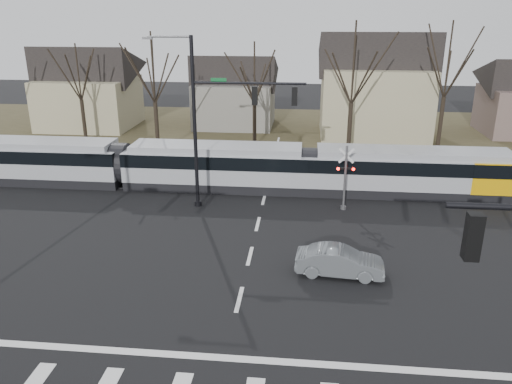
# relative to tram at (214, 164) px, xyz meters

# --- Properties ---
(ground) EXTENTS (140.00, 140.00, 0.00)m
(ground) POSITION_rel_tram_xyz_m (3.58, -16.00, -1.65)
(ground) COLOR black
(grass_verge) EXTENTS (140.00, 28.00, 0.01)m
(grass_verge) POSITION_rel_tram_xyz_m (3.58, 16.00, -1.64)
(grass_verge) COLOR #38331E
(grass_verge) RESTS_ON ground
(stop_line) EXTENTS (28.00, 0.35, 0.01)m
(stop_line) POSITION_rel_tram_xyz_m (3.58, -17.80, -1.64)
(stop_line) COLOR silver
(stop_line) RESTS_ON ground
(lane_dashes) EXTENTS (0.18, 30.00, 0.01)m
(lane_dashes) POSITION_rel_tram_xyz_m (3.58, -0.00, -1.64)
(lane_dashes) COLOR silver
(lane_dashes) RESTS_ON ground
(rail_pair) EXTENTS (90.00, 1.52, 0.06)m
(rail_pair) POSITION_rel_tram_xyz_m (3.58, -0.20, -1.62)
(rail_pair) COLOR #59595E
(rail_pair) RESTS_ON ground
(tram) EXTENTS (39.90, 2.96, 3.02)m
(tram) POSITION_rel_tram_xyz_m (0.00, 0.00, 0.00)
(tram) COLOR gray
(tram) RESTS_ON ground
(sedan) EXTENTS (2.06, 4.25, 1.32)m
(sedan) POSITION_rel_tram_xyz_m (7.87, -11.42, -0.99)
(sedan) COLOR slate
(sedan) RESTS_ON ground
(signal_pole_far) EXTENTS (9.28, 0.44, 10.20)m
(signal_pole_far) POSITION_rel_tram_xyz_m (1.17, -3.50, 4.05)
(signal_pole_far) COLOR black
(signal_pole_far) RESTS_ON ground
(rail_crossing_signal) EXTENTS (1.08, 0.36, 4.00)m
(rail_crossing_signal) POSITION_rel_tram_xyz_m (8.58, -3.21, 0.24)
(rail_crossing_signal) COLOR #59595B
(rail_crossing_signal) RESTS_ON ground
(tree_row) EXTENTS (59.20, 7.20, 10.00)m
(tree_row) POSITION_rel_tram_xyz_m (5.58, 10.00, 3.35)
(tree_row) COLOR black
(tree_row) RESTS_ON ground
(house_a) EXTENTS (9.72, 8.64, 8.60)m
(house_a) POSITION_rel_tram_xyz_m (-16.42, 18.00, 2.81)
(house_a) COLOR #9A9370
(house_a) RESTS_ON ground
(house_b) EXTENTS (8.64, 7.56, 7.65)m
(house_b) POSITION_rel_tram_xyz_m (-1.42, 20.00, 2.32)
(house_b) COLOR slate
(house_b) RESTS_ON ground
(house_c) EXTENTS (10.80, 8.64, 10.10)m
(house_c) POSITION_rel_tram_xyz_m (12.58, 17.00, 3.58)
(house_c) COLOR #9A9370
(house_c) RESTS_ON ground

